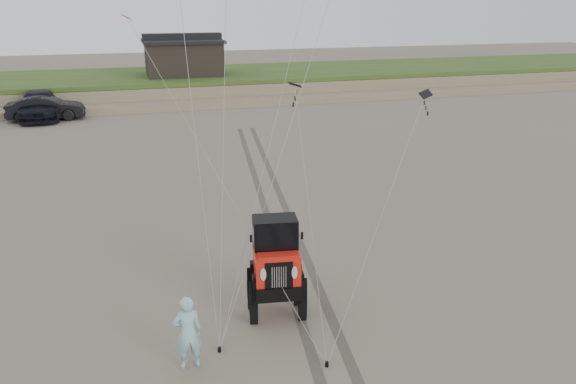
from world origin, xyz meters
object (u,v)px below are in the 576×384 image
object	(u,v)px
cabin	(183,56)
truck_c	(39,105)
jeep	(276,279)
man	(188,332)
truck_b	(46,108)

from	to	relation	value
cabin	truck_c	xyz separation A→B (m)	(-10.66, -6.94, -2.34)
jeep	man	bearing A→B (deg)	-139.17
cabin	truck_b	world-z (taller)	cabin
truck_c	cabin	bearing A→B (deg)	28.67
truck_b	truck_c	xyz separation A→B (m)	(-0.50, 0.78, 0.09)
truck_b	jeep	world-z (taller)	jeep
truck_c	jeep	xyz separation A→B (m)	(8.71, -29.03, 0.14)
truck_b	cabin	bearing A→B (deg)	-52.93
truck_b	jeep	xyz separation A→B (m)	(8.20, -28.25, 0.23)
cabin	truck_c	bearing A→B (deg)	-146.94
truck_b	man	bearing A→B (deg)	-169.14
cabin	truck_b	size ratio (longest dim) A/B	1.30
jeep	truck_c	bearing A→B (deg)	115.32
truck_b	man	world-z (taller)	man
cabin	jeep	distance (m)	36.09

